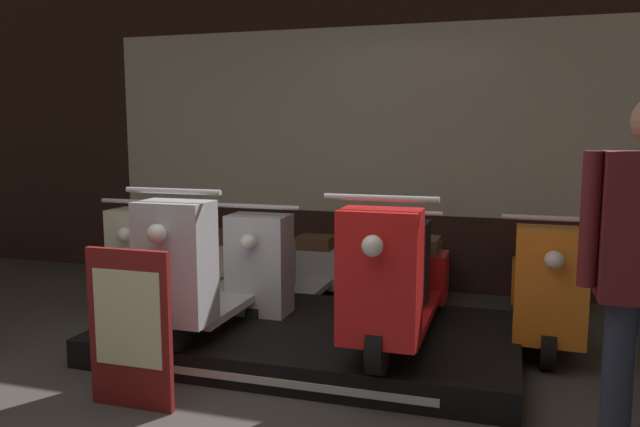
% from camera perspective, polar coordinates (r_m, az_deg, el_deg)
% --- Properties ---
extents(shop_wall_back, '(9.08, 0.09, 3.20)m').
position_cam_1_polar(shop_wall_back, '(5.85, 3.91, 8.89)').
color(shop_wall_back, '#331E19').
rests_on(shop_wall_back, ground_plane).
extents(display_platform, '(2.71, 1.48, 0.18)m').
position_cam_1_polar(display_platform, '(4.27, -0.95, -11.30)').
color(display_platform, black).
rests_on(display_platform, ground_plane).
extents(scooter_display_left, '(0.61, 1.74, 0.96)m').
position_cam_1_polar(scooter_display_left, '(4.28, -9.15, -5.03)').
color(scooter_display_left, black).
rests_on(scooter_display_left, display_platform).
extents(scooter_display_right, '(0.61, 1.74, 0.96)m').
position_cam_1_polar(scooter_display_right, '(3.91, 7.17, -6.24)').
color(scooter_display_right, black).
rests_on(scooter_display_right, display_platform).
extents(scooter_backrow_0, '(0.61, 1.74, 0.96)m').
position_cam_1_polar(scooter_backrow_0, '(5.39, -12.71, -4.43)').
color(scooter_backrow_0, black).
rests_on(scooter_backrow_0, ground_plane).
extents(scooter_backrow_1, '(0.61, 1.74, 0.96)m').
position_cam_1_polar(scooter_backrow_1, '(4.99, -2.99, -5.24)').
color(scooter_backrow_1, black).
rests_on(scooter_backrow_1, ground_plane).
extents(scooter_backrow_2, '(0.61, 1.74, 0.96)m').
position_cam_1_polar(scooter_backrow_2, '(4.75, 8.08, -5.98)').
color(scooter_backrow_2, black).
rests_on(scooter_backrow_2, ground_plane).
extents(scooter_backrow_3, '(0.61, 1.74, 0.96)m').
position_cam_1_polar(scooter_backrow_3, '(4.70, 19.87, -6.52)').
color(scooter_backrow_3, black).
rests_on(scooter_backrow_3, ground_plane).
extents(price_sign_board, '(0.49, 0.04, 0.87)m').
position_cam_1_polar(price_sign_board, '(3.50, -17.00, -10.04)').
color(price_sign_board, maroon).
rests_on(price_sign_board, ground_plane).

